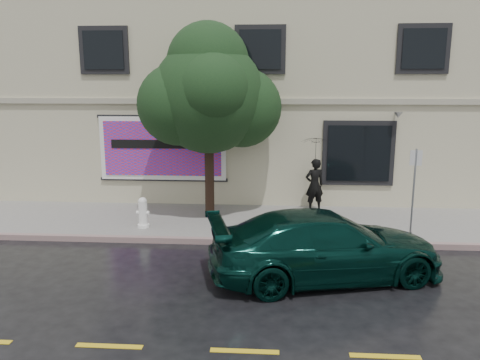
# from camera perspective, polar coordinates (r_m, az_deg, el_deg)

# --- Properties ---
(ground) EXTENTS (90.00, 90.00, 0.00)m
(ground) POSITION_cam_1_polar(r_m,az_deg,el_deg) (11.04, 1.61, -10.51)
(ground) COLOR black
(ground) RESTS_ON ground
(sidewalk) EXTENTS (20.00, 3.50, 0.15)m
(sidewalk) POSITION_cam_1_polar(r_m,az_deg,el_deg) (14.08, 2.12, -5.20)
(sidewalk) COLOR gray
(sidewalk) RESTS_ON ground
(curb) EXTENTS (20.00, 0.18, 0.16)m
(curb) POSITION_cam_1_polar(r_m,az_deg,el_deg) (12.42, 1.88, -7.56)
(curb) COLOR gray
(curb) RESTS_ON ground
(road_marking) EXTENTS (19.00, 0.12, 0.01)m
(road_marking) POSITION_cam_1_polar(r_m,az_deg,el_deg) (7.92, 0.56, -20.13)
(road_marking) COLOR gold
(road_marking) RESTS_ON ground
(building) EXTENTS (20.00, 8.12, 7.00)m
(building) POSITION_cam_1_polar(r_m,az_deg,el_deg) (19.22, 2.73, 9.74)
(building) COLOR #BAB796
(building) RESTS_ON ground
(billboard) EXTENTS (4.30, 0.16, 2.20)m
(billboard) POSITION_cam_1_polar(r_m,az_deg,el_deg) (15.69, -9.42, 3.82)
(billboard) COLOR white
(billboard) RESTS_ON ground
(car) EXTENTS (5.44, 3.40, 1.47)m
(car) POSITION_cam_1_polar(r_m,az_deg,el_deg) (10.38, 10.39, -7.86)
(car) COLOR black
(car) RESTS_ON ground
(pedestrian) EXTENTS (0.72, 0.59, 1.69)m
(pedestrian) POSITION_cam_1_polar(r_m,az_deg,el_deg) (15.03, 9.06, -0.61)
(pedestrian) COLOR black
(pedestrian) RESTS_ON sidewalk
(umbrella) EXTENTS (1.21, 1.21, 0.71)m
(umbrella) POSITION_cam_1_polar(r_m,az_deg,el_deg) (14.82, 9.21, 3.93)
(umbrella) COLOR black
(umbrella) RESTS_ON pedestrian
(street_tree) EXTENTS (3.29, 3.29, 5.27)m
(street_tree) POSITION_cam_1_polar(r_m,az_deg,el_deg) (13.88, -3.87, 10.00)
(street_tree) COLOR #2F1E15
(street_tree) RESTS_ON sidewalk
(fire_hydrant) EXTENTS (0.36, 0.34, 0.87)m
(fire_hydrant) POSITION_cam_1_polar(r_m,az_deg,el_deg) (13.55, -11.75, -3.92)
(fire_hydrant) COLOR white
(fire_hydrant) RESTS_ON sidewalk
(sign_pole) EXTENTS (0.30, 0.05, 2.41)m
(sign_pole) POSITION_cam_1_polar(r_m,az_deg,el_deg) (12.72, 20.43, -0.65)
(sign_pole) COLOR #979B9F
(sign_pole) RESTS_ON sidewalk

